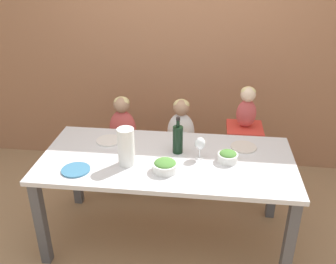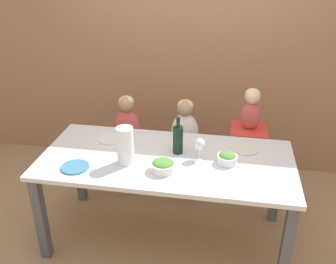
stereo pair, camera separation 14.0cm
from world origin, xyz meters
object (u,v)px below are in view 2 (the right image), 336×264
object	(u,v)px
person_child_left	(127,121)
dinner_plate_front_left	(75,167)
wine_bottle	(178,139)
salad_bowl_large	(163,165)
chair_right_highchair	(247,145)
dinner_plate_back_left	(111,139)
chair_far_center	(184,156)
wine_glass_near	(200,145)
chair_far_left	(129,151)
paper_towel_roll	(125,146)
person_child_center	(185,126)
dinner_plate_back_right	(245,149)
salad_bowl_small	(227,158)
person_baby_right	(252,107)

from	to	relation	value
person_child_left	dinner_plate_front_left	bearing A→B (deg)	-96.75
person_child_left	wine_bottle	size ratio (longest dim) A/B	1.71
wine_bottle	salad_bowl_large	distance (m)	0.29
chair_right_highchair	dinner_plate_back_left	bearing A→B (deg)	-156.14
chair_far_center	wine_glass_near	bearing A→B (deg)	-73.89
chair_far_center	dinner_plate_front_left	world-z (taller)	dinner_plate_front_left
chair_far_left	dinner_plate_back_left	world-z (taller)	dinner_plate_back_left
chair_right_highchair	dinner_plate_front_left	bearing A→B (deg)	-142.41
paper_towel_roll	dinner_plate_back_left	distance (m)	0.41
person_child_center	dinner_plate_back_right	size ratio (longest dim) A/B	2.48
wine_glass_near	dinner_plate_front_left	xyz separation A→B (m)	(-0.85, -0.28, -0.11)
wine_bottle	salad_bowl_small	world-z (taller)	wine_bottle
paper_towel_roll	dinner_plate_front_left	world-z (taller)	paper_towel_roll
person_child_center	wine_bottle	world-z (taller)	wine_bottle
chair_far_left	wine_glass_near	distance (m)	1.12
person_child_center	salad_bowl_small	size ratio (longest dim) A/B	3.39
chair_far_left	person_child_left	size ratio (longest dim) A/B	0.89
chair_far_left	dinner_plate_back_left	bearing A→B (deg)	-89.49
person_baby_right	dinner_plate_front_left	world-z (taller)	person_baby_right
person_child_center	paper_towel_roll	size ratio (longest dim) A/B	1.78
chair_far_left	dinner_plate_front_left	world-z (taller)	dinner_plate_front_left
wine_glass_near	salad_bowl_large	xyz separation A→B (m)	(-0.23, -0.20, -0.08)
chair_far_left	person_baby_right	world-z (taller)	person_baby_right
person_child_left	person_baby_right	size ratio (longest dim) A/B	1.33
person_child_left	dinner_plate_back_left	size ratio (longest dim) A/B	2.48
person_baby_right	paper_towel_roll	xyz separation A→B (m)	(-0.89, -0.82, -0.03)
wine_glass_near	person_child_center	bearing A→B (deg)	106.09
chair_far_center	wine_glass_near	xyz separation A→B (m)	(0.19, -0.67, 0.50)
dinner_plate_back_right	person_child_left	bearing A→B (deg)	156.00
person_child_center	salad_bowl_small	world-z (taller)	person_child_center
chair_right_highchair	wine_bottle	world-z (taller)	wine_bottle
wine_bottle	wine_glass_near	bearing A→B (deg)	-21.61
chair_right_highchair	wine_bottle	size ratio (longest dim) A/B	2.44
person_child_left	wine_glass_near	bearing A→B (deg)	-42.34
salad_bowl_large	paper_towel_roll	bearing A→B (deg)	168.11
paper_towel_roll	dinner_plate_back_left	bearing A→B (deg)	124.18
person_baby_right	dinner_plate_back_right	xyz separation A→B (m)	(-0.05, -0.48, -0.16)
paper_towel_roll	dinner_plate_front_left	xyz separation A→B (m)	(-0.34, -0.13, -0.13)
person_child_center	person_child_left	bearing A→B (deg)	180.00
paper_towel_roll	salad_bowl_large	distance (m)	0.30
wine_glass_near	wine_bottle	bearing A→B (deg)	158.39
chair_right_highchair	dinner_plate_front_left	world-z (taller)	dinner_plate_front_left
person_baby_right	dinner_plate_front_left	bearing A→B (deg)	-142.37
chair_right_highchair	person_child_left	size ratio (longest dim) A/B	1.43
wine_bottle	dinner_plate_back_right	distance (m)	0.53
dinner_plate_back_right	wine_bottle	bearing A→B (deg)	-165.67
person_child_left	person_child_center	bearing A→B (deg)	0.00
chair_right_highchair	person_child_left	distance (m)	1.13
chair_far_center	chair_right_highchair	world-z (taller)	chair_right_highchair
salad_bowl_small	chair_right_highchair	bearing A→B (deg)	75.77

